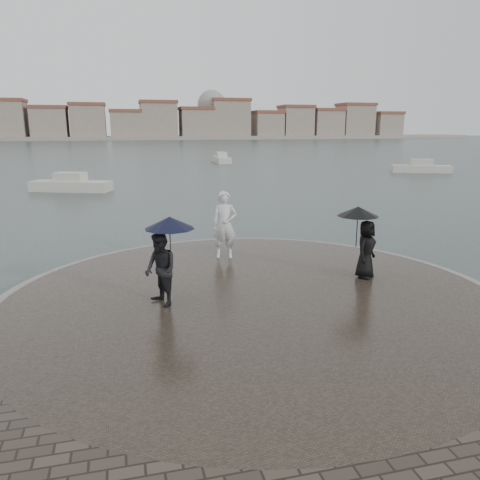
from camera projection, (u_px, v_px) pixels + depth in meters
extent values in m
plane|color=#2B3835|center=(308.00, 383.00, 8.17)|extent=(400.00, 400.00, 0.00)
cylinder|color=gray|center=(253.00, 303.00, 11.42)|extent=(12.50, 12.50, 0.32)
cylinder|color=#2D261E|center=(253.00, 303.00, 11.42)|extent=(11.90, 11.90, 0.36)
imported|color=silver|center=(225.00, 225.00, 14.49)|extent=(0.86, 0.67, 2.09)
imported|color=black|center=(161.00, 270.00, 10.60)|extent=(0.92, 1.01, 1.69)
cylinder|color=black|center=(170.00, 246.00, 10.64)|extent=(0.02, 0.02, 0.90)
cone|color=black|center=(170.00, 223.00, 10.51)|extent=(1.14, 1.14, 0.28)
imported|color=black|center=(366.00, 249.00, 12.59)|extent=(0.91, 0.88, 1.58)
cylinder|color=black|center=(357.00, 230.00, 12.51)|extent=(0.02, 0.02, 0.90)
cone|color=black|center=(358.00, 211.00, 12.38)|extent=(1.11, 1.11, 0.26)
cube|color=gray|center=(126.00, 138.00, 161.46)|extent=(260.00, 20.00, 1.20)
cube|color=gray|center=(6.00, 121.00, 148.42)|extent=(12.00, 10.00, 12.00)
cube|color=brown|center=(4.00, 100.00, 146.89)|extent=(12.60, 10.60, 1.00)
cube|color=gray|center=(50.00, 125.00, 151.80)|extent=(11.00, 10.00, 10.00)
cube|color=brown|center=(48.00, 107.00, 150.50)|extent=(11.60, 10.60, 1.00)
cube|color=gray|center=(88.00, 123.00, 154.58)|extent=(11.00, 10.00, 11.00)
cube|color=brown|center=(87.00, 104.00, 153.16)|extent=(11.60, 10.60, 1.00)
cube|color=gray|center=(126.00, 126.00, 157.71)|extent=(10.00, 10.00, 9.00)
cube|color=brown|center=(125.00, 111.00, 156.53)|extent=(10.60, 10.60, 1.00)
cube|color=gray|center=(159.00, 122.00, 160.01)|extent=(12.00, 10.00, 12.00)
cube|color=brown|center=(158.00, 102.00, 158.48)|extent=(12.60, 10.60, 1.00)
cube|color=gray|center=(196.00, 125.00, 163.39)|extent=(11.00, 10.00, 10.00)
cube|color=brown|center=(196.00, 109.00, 162.09)|extent=(11.60, 10.60, 1.00)
cube|color=gray|center=(230.00, 121.00, 165.93)|extent=(13.00, 10.00, 13.00)
cube|color=brown|center=(229.00, 100.00, 164.28)|extent=(13.60, 10.60, 1.00)
cube|color=gray|center=(267.00, 126.00, 169.79)|extent=(10.00, 10.00, 9.00)
cube|color=brown|center=(267.00, 112.00, 168.61)|extent=(10.60, 10.60, 1.00)
cube|color=gray|center=(296.00, 124.00, 172.21)|extent=(11.00, 10.00, 11.00)
cube|color=brown|center=(296.00, 107.00, 170.79)|extent=(11.60, 10.60, 1.00)
cube|color=gray|center=(326.00, 125.00, 175.22)|extent=(11.00, 10.00, 10.00)
cube|color=brown|center=(326.00, 110.00, 173.93)|extent=(11.60, 10.60, 1.00)
cube|color=gray|center=(355.00, 122.00, 177.89)|extent=(12.00, 10.00, 12.00)
cube|color=brown|center=(356.00, 105.00, 176.35)|extent=(12.60, 10.60, 1.00)
cube|color=gray|center=(385.00, 126.00, 181.38)|extent=(10.00, 10.00, 9.00)
cube|color=brown|center=(386.00, 113.00, 180.20)|extent=(10.60, 10.60, 1.00)
sphere|color=gray|center=(212.00, 104.00, 165.07)|extent=(10.00, 10.00, 10.00)
cube|color=beige|center=(421.00, 170.00, 45.74)|extent=(5.68, 3.69, 0.90)
cube|color=beige|center=(421.00, 164.00, 45.60)|extent=(2.31, 1.91, 0.90)
cube|color=beige|center=(221.00, 160.00, 58.46)|extent=(1.68, 5.52, 0.90)
cube|color=beige|center=(221.00, 156.00, 58.32)|extent=(1.23, 2.02, 0.90)
cube|color=beige|center=(71.00, 188.00, 32.45)|extent=(5.70, 3.54, 0.90)
cube|color=beige|center=(70.00, 179.00, 32.31)|extent=(2.30, 1.86, 0.90)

